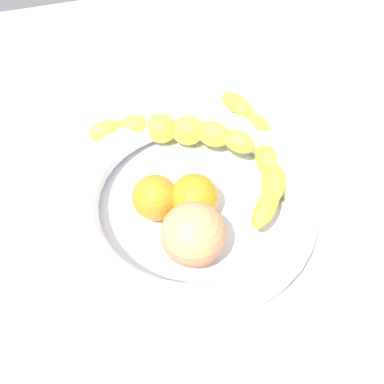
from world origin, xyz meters
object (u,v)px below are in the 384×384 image
(banana_draped_left, at_px, (262,155))
(orange_front, at_px, (155,198))
(peach_blush, at_px, (193,234))
(fruit_bowl, at_px, (192,201))
(banana_draped_right, at_px, (173,131))
(orange_mid_left, at_px, (195,197))

(banana_draped_left, height_order, orange_front, orange_front)
(peach_blush, bearing_deg, fruit_bowl, 164.63)
(banana_draped_right, relative_size, peach_blush, 2.92)
(orange_mid_left, distance_m, peach_blush, 0.06)
(orange_mid_left, height_order, peach_blush, peach_blush)
(banana_draped_left, xyz_separation_m, orange_mid_left, (0.04, -0.10, 0.00))
(orange_front, bearing_deg, orange_mid_left, 72.71)
(orange_mid_left, bearing_deg, banana_draped_right, 177.98)
(orange_front, bearing_deg, peach_blush, 22.59)
(orange_front, distance_m, peach_blush, 0.07)
(orange_front, distance_m, orange_mid_left, 0.05)
(banana_draped_right, height_order, peach_blush, peach_blush)
(banana_draped_left, relative_size, orange_front, 4.22)
(fruit_bowl, xyz_separation_m, orange_front, (-0.01, -0.04, 0.02))
(fruit_bowl, height_order, peach_blush, peach_blush)
(banana_draped_right, distance_m, orange_front, 0.11)
(orange_mid_left, bearing_deg, orange_front, -107.29)
(banana_draped_right, xyz_separation_m, orange_front, (0.10, -0.05, 0.00))
(orange_front, xyz_separation_m, peach_blush, (0.07, 0.03, 0.01))
(peach_blush, bearing_deg, orange_front, -157.41)
(orange_mid_left, xyz_separation_m, peach_blush, (0.05, -0.02, 0.01))
(fruit_bowl, xyz_separation_m, peach_blush, (0.06, -0.02, 0.03))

